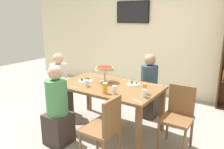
{
  "coord_description": "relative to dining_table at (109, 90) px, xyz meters",
  "views": [
    {
      "loc": [
        1.88,
        -2.77,
        1.78
      ],
      "look_at": [
        0.0,
        0.1,
        0.89
      ],
      "focal_mm": 35.88,
      "sensor_mm": 36.0,
      "label": 1
    }
  ],
  "objects": [
    {
      "name": "water_glass_clear_spare",
      "position": [
        -0.24,
        -0.24,
        0.14
      ],
      "size": [
        0.07,
        0.07,
        0.1
      ],
      "primitive_type": "cylinder",
      "color": "white",
      "rests_on": "dining_table"
    },
    {
      "name": "rear_partition",
      "position": [
        0.0,
        2.2,
        0.75
      ],
      "size": [
        8.0,
        0.12,
        2.8
      ],
      "primitive_type": "cube",
      "color": "beige",
      "rests_on": "ground_plane"
    },
    {
      "name": "cutlery_knife_far",
      "position": [
        -0.35,
        -0.38,
        0.09
      ],
      "size": [
        0.18,
        0.03,
        0.0
      ],
      "primitive_type": "cube",
      "rotation": [
        0.0,
        0.0,
        0.1
      ],
      "color": "silver",
      "rests_on": "dining_table"
    },
    {
      "name": "cutlery_fork_near",
      "position": [
        0.11,
        0.39,
        0.09
      ],
      "size": [
        0.18,
        0.03,
        0.0
      ],
      "primitive_type": "cube",
      "rotation": [
        0.0,
        0.0,
        3.08
      ],
      "color": "silver",
      "rests_on": "dining_table"
    },
    {
      "name": "dining_table",
      "position": [
        0.0,
        0.0,
        0.0
      ],
      "size": [
        1.61,
        0.96,
        0.74
      ],
      "color": "brown",
      "rests_on": "ground_plane"
    },
    {
      "name": "cutlery_spare_fork",
      "position": [
        -0.4,
        0.35,
        0.09
      ],
      "size": [
        0.18,
        0.02,
        0.0
      ],
      "primitive_type": "cube",
      "rotation": [
        0.0,
        0.0,
        3.16
      ],
      "color": "silver",
      "rests_on": "dining_table"
    },
    {
      "name": "cutlery_fork_far",
      "position": [
        0.69,
        -0.37,
        0.09
      ],
      "size": [
        0.17,
        0.08,
        0.0
      ],
      "primitive_type": "cube",
      "rotation": [
        0.0,
        0.0,
        -0.38
      ],
      "color": "silver",
      "rests_on": "dining_table"
    },
    {
      "name": "water_glass_clear_near",
      "position": [
        0.29,
        -0.29,
        0.15
      ],
      "size": [
        0.06,
        0.06,
        0.12
      ],
      "primitive_type": "cylinder",
      "color": "white",
      "rests_on": "dining_table"
    },
    {
      "name": "chair_near_right",
      "position": [
        0.46,
        -0.76,
        -0.17
      ],
      "size": [
        0.4,
        0.4,
        0.87
      ],
      "rotation": [
        0.0,
        0.0,
        1.57
      ],
      "color": "brown",
      "rests_on": "ground_plane"
    },
    {
      "name": "water_glass_clear_far",
      "position": [
        0.7,
        -0.19,
        0.14
      ],
      "size": [
        0.07,
        0.07,
        0.11
      ],
      "primitive_type": "cylinder",
      "color": "white",
      "rests_on": "dining_table"
    },
    {
      "name": "beer_glass_amber_short",
      "position": [
        0.18,
        -0.35,
        0.16
      ],
      "size": [
        0.08,
        0.08,
        0.15
      ],
      "primitive_type": "cylinder",
      "color": "gold",
      "rests_on": "dining_table"
    },
    {
      "name": "beer_glass_amber_tall",
      "position": [
        0.64,
        -0.06,
        0.16
      ],
      "size": [
        0.07,
        0.07,
        0.15
      ],
      "primitive_type": "cylinder",
      "color": "gold",
      "rests_on": "dining_table"
    },
    {
      "name": "cutlery_knife_near",
      "position": [
        0.62,
        0.4,
        0.09
      ],
      "size": [
        0.18,
        0.06,
        0.0
      ],
      "primitive_type": "cube",
      "rotation": [
        0.0,
        0.0,
        3.37
      ],
      "color": "silver",
      "rests_on": "dining_table"
    },
    {
      "name": "salad_plate_far_diner",
      "position": [
        -0.43,
        -0.04,
        0.11
      ],
      "size": [
        0.23,
        0.23,
        0.07
      ],
      "color": "white",
      "rests_on": "dining_table"
    },
    {
      "name": "salad_plate_near_diner",
      "position": [
        0.31,
        0.23,
        0.1
      ],
      "size": [
        0.21,
        0.21,
        0.06
      ],
      "color": "white",
      "rests_on": "dining_table"
    },
    {
      "name": "chair_head_east",
      "position": [
        1.09,
        0.09,
        -0.17
      ],
      "size": [
        0.4,
        0.4,
        0.87
      ],
      "rotation": [
        0.0,
        0.0,
        3.14
      ],
      "color": "brown",
      "rests_on": "ground_plane"
    },
    {
      "name": "diner_head_west",
      "position": [
        -1.1,
        0.01,
        -0.16
      ],
      "size": [
        0.34,
        0.34,
        1.15
      ],
      "color": "#382D28",
      "rests_on": "ground_plane"
    },
    {
      "name": "diner_far_right",
      "position": [
        0.33,
        0.8,
        -0.16
      ],
      "size": [
        0.34,
        0.34,
        1.15
      ],
      "rotation": [
        0.0,
        0.0,
        -1.57
      ],
      "color": "#382D28",
      "rests_on": "ground_plane"
    },
    {
      "name": "television",
      "position": [
        -0.73,
        2.11,
        1.23
      ],
      "size": [
        0.85,
        0.05,
        0.51
      ],
      "color": "black"
    },
    {
      "name": "ground_plane",
      "position": [
        0.0,
        0.0,
        -0.65
      ],
      "size": [
        12.0,
        12.0,
        0.0
      ],
      "primitive_type": "plane",
      "color": "gray"
    },
    {
      "name": "deep_dish_pizza_stand",
      "position": [
        -0.15,
        0.12,
        0.3
      ],
      "size": [
        0.31,
        0.31,
        0.25
      ],
      "color": "silver",
      "rests_on": "dining_table"
    },
    {
      "name": "diner_near_left",
      "position": [
        -0.36,
        -0.75,
        -0.16
      ],
      "size": [
        0.34,
        0.34,
        1.15
      ],
      "rotation": [
        0.0,
        0.0,
        1.57
      ],
      "color": "#382D28",
      "rests_on": "ground_plane"
    }
  ]
}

